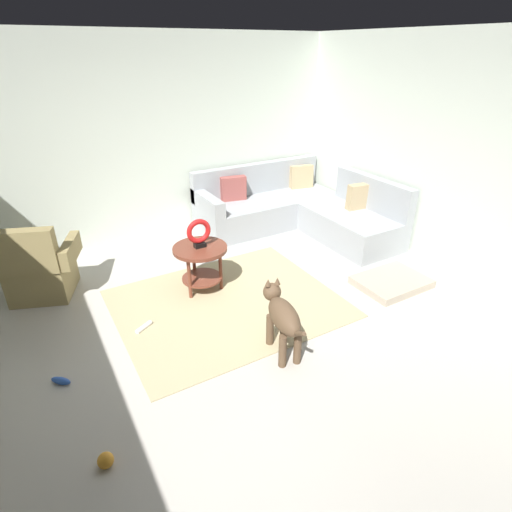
{
  "coord_description": "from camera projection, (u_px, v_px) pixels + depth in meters",
  "views": [
    {
      "loc": [
        -1.48,
        -2.7,
        2.5
      ],
      "look_at": [
        0.45,
        0.6,
        0.55
      ],
      "focal_mm": 28.92,
      "sensor_mm": 36.0,
      "label": 1
    }
  ],
  "objects": [
    {
      "name": "armchair",
      "position": [
        39.0,
        270.0,
        4.49
      ],
      "size": [
        0.96,
        0.85,
        0.88
      ],
      "rotation": [
        0.0,
        0.0,
        -0.37
      ],
      "color": "olive",
      "rests_on": "ground_plane"
    },
    {
      "name": "wall_back",
      "position": [
        139.0,
        142.0,
        5.52
      ],
      "size": [
        6.0,
        0.12,
        2.7
      ],
      "primitive_type": "cube",
      "color": "silver",
      "rests_on": "ground_plane"
    },
    {
      "name": "area_rug",
      "position": [
        228.0,
        303.0,
        4.48
      ],
      "size": [
        2.3,
        1.9,
        0.01
      ],
      "primitive_type": "cube",
      "color": "tan",
      "rests_on": "ground_plane"
    },
    {
      "name": "dog_toy_rope",
      "position": [
        144.0,
        327.0,
        4.07
      ],
      "size": [
        0.19,
        0.14,
        0.05
      ],
      "primitive_type": "cylinder",
      "rotation": [
        0.0,
        1.57,
        0.52
      ],
      "color": "silver",
      "rests_on": "ground_plane"
    },
    {
      "name": "sectional_couch",
      "position": [
        297.0,
        211.0,
        6.19
      ],
      "size": [
        2.2,
        2.25,
        0.88
      ],
      "color": "#9EA3A8",
      "rests_on": "ground_plane"
    },
    {
      "name": "dog_bed_mat",
      "position": [
        392.0,
        282.0,
        4.81
      ],
      "size": [
        0.8,
        0.6,
        0.09
      ],
      "primitive_type": "cube",
      "color": "#B2A38E",
      "rests_on": "ground_plane"
    },
    {
      "name": "wall_right",
      "position": [
        476.0,
        162.0,
        4.58
      ],
      "size": [
        0.12,
        6.0,
        2.7
      ],
      "primitive_type": "cube",
      "color": "silver",
      "rests_on": "ground_plane"
    },
    {
      "name": "side_table",
      "position": [
        201.0,
        257.0,
        4.56
      ],
      "size": [
        0.6,
        0.6,
        0.54
      ],
      "color": "brown",
      "rests_on": "ground_plane"
    },
    {
      "name": "torus_sculpture",
      "position": [
        199.0,
        233.0,
        4.43
      ],
      "size": [
        0.28,
        0.08,
        0.33
      ],
      "color": "black",
      "rests_on": "side_table"
    },
    {
      "name": "ground_plane",
      "position": [
        247.0,
        348.0,
        3.9
      ],
      "size": [
        6.0,
        6.0,
        0.1
      ],
      "primitive_type": "cube",
      "color": "#B7B2A8"
    },
    {
      "name": "dog_toy_bone",
      "position": [
        61.0,
        381.0,
        3.41
      ],
      "size": [
        0.17,
        0.17,
        0.06
      ],
      "primitive_type": "ellipsoid",
      "rotation": [
        0.0,
        0.0,
        2.36
      ],
      "color": "blue",
      "rests_on": "ground_plane"
    },
    {
      "name": "dog_toy_ball",
      "position": [
        106.0,
        460.0,
        2.73
      ],
      "size": [
        0.11,
        0.11,
        0.11
      ],
      "primitive_type": "sphere",
      "color": "orange",
      "rests_on": "ground_plane"
    },
    {
      "name": "dog",
      "position": [
        282.0,
        316.0,
        3.63
      ],
      "size": [
        0.32,
        0.84,
        0.63
      ],
      "rotation": [
        0.0,
        0.0,
        6.08
      ],
      "color": "brown",
      "rests_on": "ground_plane"
    }
  ]
}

